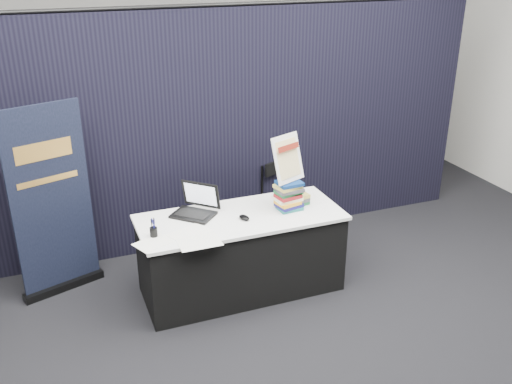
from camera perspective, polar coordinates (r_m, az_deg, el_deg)
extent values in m
plane|color=black|center=(4.94, 0.77, -12.88)|extent=(8.00, 8.00, 0.00)
cube|color=beige|center=(7.92, -10.41, 14.51)|extent=(8.00, 0.02, 3.50)
cube|color=black|center=(5.76, -5.16, 5.90)|extent=(6.00, 0.08, 2.40)
cube|color=black|center=(5.18, -1.50, -6.29)|extent=(1.76, 0.71, 0.72)
cube|color=white|center=(5.00, -1.54, -2.56)|extent=(1.80, 0.75, 0.03)
cube|color=black|center=(5.02, -6.29, -2.28)|extent=(0.43, 0.43, 0.02)
cube|color=black|center=(5.07, -6.73, -0.34)|extent=(0.30, 0.29, 0.25)
cube|color=white|center=(5.06, -6.71, -0.38)|extent=(0.25, 0.24, 0.20)
ellipsoid|color=black|center=(4.92, -1.19, -2.57)|extent=(0.10, 0.13, 0.04)
cube|color=white|center=(4.62, -10.26, -5.03)|extent=(0.34, 0.30, 0.00)
cube|color=white|center=(4.58, -5.70, -5.00)|extent=(0.34, 0.24, 0.00)
cube|color=white|center=(4.73, -6.62, -4.12)|extent=(0.39, 0.34, 0.00)
cylinder|color=black|center=(4.71, -10.20, -3.97)|extent=(0.08, 0.08, 0.08)
cube|color=#1C6B66|center=(5.12, 3.23, -1.56)|extent=(0.24, 0.20, 0.03)
cube|color=navy|center=(5.11, 3.24, -1.26)|extent=(0.24, 0.20, 0.03)
cube|color=#F6A622|center=(5.10, 3.24, -0.96)|extent=(0.24, 0.20, 0.03)
cube|color=#F8F6CB|center=(5.09, 3.25, -0.66)|extent=(0.24, 0.20, 0.03)
cube|color=maroon|center=(5.08, 3.26, -0.36)|extent=(0.24, 0.20, 0.03)
cube|color=#1A6332|center=(5.06, 3.27, -0.06)|extent=(0.24, 0.20, 0.03)
cube|color=#46454A|center=(5.05, 3.27, 0.25)|extent=(0.24, 0.20, 0.03)
cube|color=#CBB751|center=(5.04, 3.28, 0.55)|extent=(0.24, 0.20, 0.03)
cube|color=navy|center=(5.03, 3.29, 0.86)|extent=(0.24, 0.20, 0.03)
cube|color=#1A6332|center=(5.23, 3.81, -1.00)|extent=(0.24, 0.19, 0.03)
cube|color=#46454A|center=(5.22, 3.82, -0.67)|extent=(0.24, 0.19, 0.03)
cube|color=#CBB751|center=(5.21, 3.83, -0.35)|extent=(0.24, 0.19, 0.03)
cube|color=black|center=(5.01, 3.37, 1.12)|extent=(0.20, 0.09, 0.02)
cylinder|color=black|center=(5.00, 2.12, 2.61)|extent=(0.05, 0.10, 0.30)
cylinder|color=black|center=(5.07, 3.87, 2.85)|extent=(0.05, 0.10, 0.30)
cube|color=white|center=(4.98, 3.20, 3.37)|extent=(0.34, 0.23, 0.41)
cube|color=#F7E09A|center=(4.97, 3.23, 3.34)|extent=(0.27, 0.18, 0.32)
cube|color=maroon|center=(4.93, 3.28, 4.48)|extent=(0.24, 0.11, 0.05)
cube|color=black|center=(5.63, -18.60, -8.85)|extent=(0.73, 0.33, 0.07)
cube|color=black|center=(5.27, -19.77, -0.98)|extent=(0.67, 0.25, 1.74)
cube|color=gold|center=(5.08, -20.48, 3.87)|extent=(0.46, 0.16, 0.16)
cube|color=gold|center=(5.17, -20.08, 1.14)|extent=(0.50, 0.17, 0.05)
cylinder|color=black|center=(5.98, 1.84, -3.73)|extent=(0.02, 0.02, 0.40)
cylinder|color=black|center=(6.11, 4.88, -3.18)|extent=(0.02, 0.02, 0.40)
cylinder|color=black|center=(6.27, 0.59, -2.37)|extent=(0.02, 0.02, 0.40)
cylinder|color=black|center=(6.40, 3.51, -1.87)|extent=(0.02, 0.02, 0.40)
cube|color=black|center=(6.09, 2.74, -0.96)|extent=(0.48, 0.48, 0.04)
cube|color=black|center=(6.11, 2.14, 2.53)|extent=(0.33, 0.17, 0.14)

